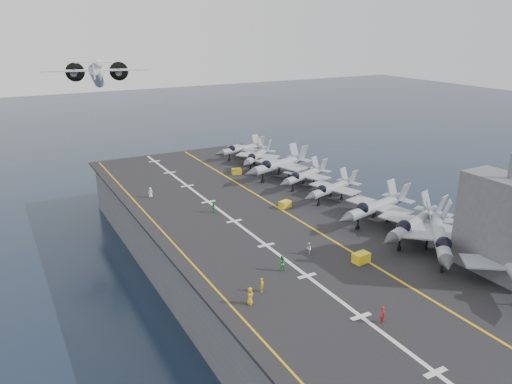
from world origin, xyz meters
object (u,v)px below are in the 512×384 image
fighter_jet_0 (511,265)px  transport_plane (97,77)px  island_superstructure (504,214)px  tow_cart_a (361,258)px

fighter_jet_0 → transport_plane: bearing=106.5°
fighter_jet_0 → island_superstructure: bearing=59.9°
fighter_jet_0 → tow_cart_a: fighter_jet_0 is taller
island_superstructure → tow_cart_a: (-12.89, 9.77, -6.87)m
fighter_jet_0 → transport_plane: transport_plane is taller
island_superstructure → fighter_jet_0: bearing=-120.1°
island_superstructure → transport_plane: size_ratio=0.54×
island_superstructure → fighter_jet_0: size_ratio=0.80×
island_superstructure → fighter_jet_0: 5.96m
island_superstructure → fighter_jet_0: island_superstructure is taller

